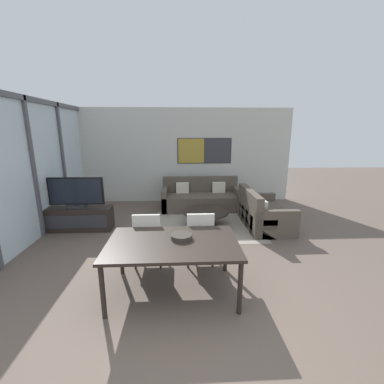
% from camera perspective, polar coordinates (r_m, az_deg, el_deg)
% --- Properties ---
extents(ground_plane, '(24.00, 24.00, 0.00)m').
position_cam_1_polar(ground_plane, '(3.32, -2.70, -27.18)').
color(ground_plane, brown).
extents(wall_back, '(6.79, 0.09, 2.80)m').
position_cam_1_polar(wall_back, '(7.85, -2.71, 8.08)').
color(wall_back, silver).
rests_on(wall_back, ground_plane).
extents(window_wall_left, '(0.07, 5.30, 2.80)m').
position_cam_1_polar(window_wall_left, '(5.96, -32.11, 5.43)').
color(window_wall_left, silver).
rests_on(window_wall_left, ground_plane).
extents(area_rug, '(2.41, 2.10, 0.01)m').
position_cam_1_polar(area_rug, '(6.04, 3.03, -7.35)').
color(area_rug, gray).
rests_on(area_rug, ground_plane).
extents(tv_console, '(1.45, 0.41, 0.51)m').
position_cam_1_polar(tv_console, '(6.22, -23.83, -5.46)').
color(tv_console, black).
rests_on(tv_console, ground_plane).
extents(television, '(1.18, 0.20, 0.67)m').
position_cam_1_polar(television, '(6.06, -24.37, -0.14)').
color(television, '#2D2D33').
rests_on(television, tv_console).
extents(sofa_main, '(2.16, 0.91, 0.86)m').
position_cam_1_polar(sofa_main, '(7.25, 1.99, -1.45)').
color(sofa_main, '#51473D').
rests_on(sofa_main, ground_plane).
extents(sofa_side, '(0.91, 1.54, 0.86)m').
position_cam_1_polar(sofa_side, '(6.12, 15.21, -4.86)').
color(sofa_side, '#51473D').
rests_on(sofa_side, ground_plane).
extents(coffee_table, '(1.05, 1.05, 0.35)m').
position_cam_1_polar(coffee_table, '(5.95, 3.07, -5.00)').
color(coffee_table, black).
rests_on(coffee_table, ground_plane).
extents(dining_table, '(1.73, 1.09, 0.73)m').
position_cam_1_polar(dining_table, '(3.48, -4.30, -11.91)').
color(dining_table, black).
rests_on(dining_table, ground_plane).
extents(dining_chair_left, '(0.46, 0.46, 0.91)m').
position_cam_1_polar(dining_chair_left, '(4.24, -9.77, -9.74)').
color(dining_chair_left, beige).
rests_on(dining_chair_left, ground_plane).
extents(dining_chair_centre, '(0.46, 0.46, 0.91)m').
position_cam_1_polar(dining_chair_centre, '(4.22, 1.77, -9.66)').
color(dining_chair_centre, beige).
rests_on(dining_chair_centre, ground_plane).
extents(fruit_bowl, '(0.29, 0.29, 0.07)m').
position_cam_1_polar(fruit_bowl, '(3.52, -2.33, -9.80)').
color(fruit_bowl, '#332D28').
rests_on(fruit_bowl, dining_table).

